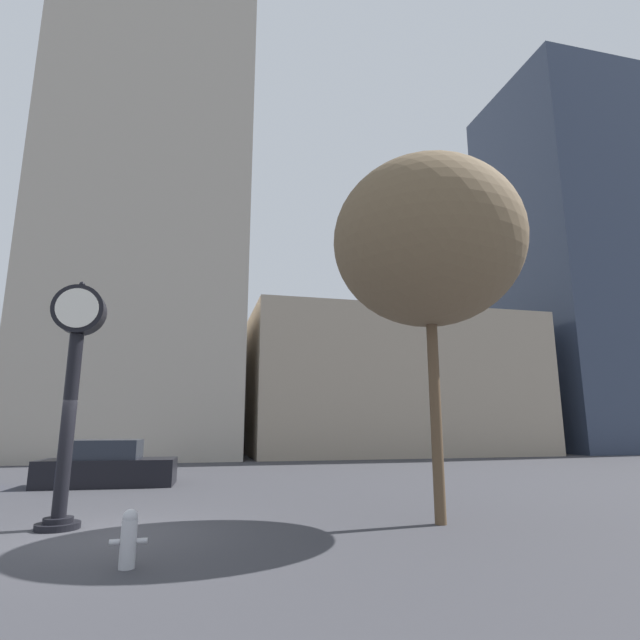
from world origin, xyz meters
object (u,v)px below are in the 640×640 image
(street_clock, at_px, (74,369))
(bare_tree, at_px, (428,243))
(car_black, at_px, (107,466))
(fire_hydrant_near, at_px, (129,538))

(street_clock, xyz_separation_m, bare_tree, (7.53, -1.35, 2.96))
(bare_tree, bearing_deg, street_clock, 169.83)
(street_clock, bearing_deg, car_black, 92.36)
(street_clock, bearing_deg, bare_tree, -10.17)
(car_black, relative_size, fire_hydrant_near, 5.48)
(car_black, xyz_separation_m, fire_hydrant_near, (1.98, -10.47, -0.22))
(street_clock, height_order, bare_tree, bare_tree)
(street_clock, height_order, fire_hydrant_near, street_clock)
(street_clock, distance_m, car_black, 7.69)
(street_clock, relative_size, fire_hydrant_near, 6.26)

